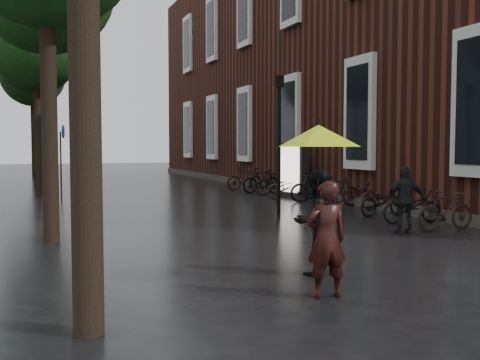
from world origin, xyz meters
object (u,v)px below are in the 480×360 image
pedestrian_walking (405,200)px  ad_lightbox (293,171)px  person_burgundy (326,239)px  person_black (317,222)px  lamp_post (279,131)px  parked_bicycles (315,189)px

pedestrian_walking → ad_lightbox: ad_lightbox is taller
person_burgundy → pedestrian_walking: (4.23, 3.93, 0.00)m
person_black → lamp_post: 7.25m
person_burgundy → ad_lightbox: ad_lightbox is taller
pedestrian_walking → lamp_post: 4.38m
pedestrian_walking → lamp_post: lamp_post is taller
parked_bicycles → ad_lightbox: ad_lightbox is taller
lamp_post → pedestrian_walking: bearing=-72.2°
parked_bicycles → lamp_post: size_ratio=3.40×
person_burgundy → parked_bicycles: size_ratio=0.11×
pedestrian_walking → parked_bicycles: size_ratio=0.12×
parked_bicycles → ad_lightbox: bearing=85.5°
pedestrian_walking → person_burgundy: bearing=62.1°
pedestrian_walking → person_black: bearing=55.8°
person_burgundy → person_black: size_ratio=0.95×
pedestrian_walking → lamp_post: (-1.25, 3.89, 1.59)m
person_burgundy → parked_bicycles: 11.84m
person_burgundy → lamp_post: (2.98, 7.81, 1.59)m
person_black → pedestrian_walking: bearing=-149.3°
person_burgundy → pedestrian_walking: bearing=-130.7°
person_black → parked_bicycles: bearing=-124.4°
parked_bicycles → ad_lightbox: (0.16, 2.02, 0.56)m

